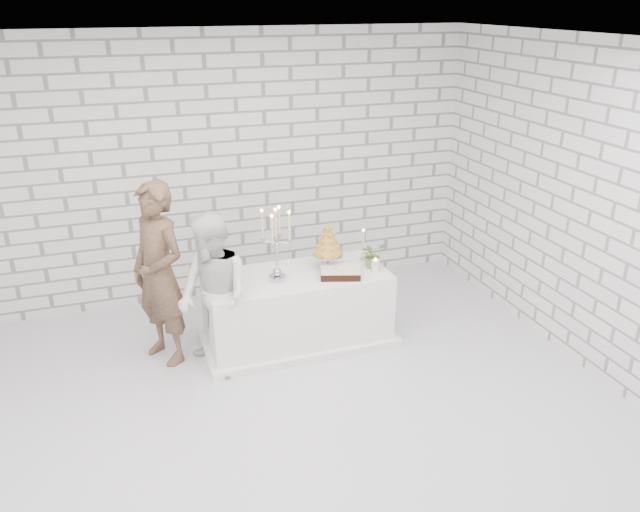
{
  "coord_description": "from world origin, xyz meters",
  "views": [
    {
      "loc": [
        -1.04,
        -4.24,
        3.28
      ],
      "look_at": [
        0.69,
        0.8,
        1.05
      ],
      "focal_mm": 34.83,
      "sensor_mm": 36.0,
      "label": 1
    }
  ],
  "objects_px": {
    "croquembouche": "(328,246)",
    "cake_table": "(297,308)",
    "bride": "(214,296)",
    "groom": "(159,274)",
    "candelabra": "(276,245)"
  },
  "relations": [
    {
      "from": "cake_table",
      "to": "candelabra",
      "type": "relative_size",
      "value": 2.45
    },
    {
      "from": "groom",
      "to": "bride",
      "type": "relative_size",
      "value": 1.15
    },
    {
      "from": "croquembouche",
      "to": "candelabra",
      "type": "bearing_deg",
      "value": -167.72
    },
    {
      "from": "cake_table",
      "to": "bride",
      "type": "bearing_deg",
      "value": -162.95
    },
    {
      "from": "groom",
      "to": "bride",
      "type": "height_order",
      "value": "groom"
    },
    {
      "from": "cake_table",
      "to": "croquembouche",
      "type": "bearing_deg",
      "value": 10.27
    },
    {
      "from": "groom",
      "to": "cake_table",
      "type": "bearing_deg",
      "value": 52.64
    },
    {
      "from": "groom",
      "to": "bride",
      "type": "distance_m",
      "value": 0.59
    },
    {
      "from": "groom",
      "to": "croquembouche",
      "type": "height_order",
      "value": "groom"
    },
    {
      "from": "bride",
      "to": "croquembouche",
      "type": "xyz_separation_m",
      "value": [
        1.21,
        0.33,
        0.21
      ]
    },
    {
      "from": "croquembouche",
      "to": "cake_table",
      "type": "bearing_deg",
      "value": -169.73
    },
    {
      "from": "groom",
      "to": "candelabra",
      "type": "bearing_deg",
      "value": 48.5
    },
    {
      "from": "cake_table",
      "to": "bride",
      "type": "distance_m",
      "value": 0.99
    },
    {
      "from": "cake_table",
      "to": "bride",
      "type": "xyz_separation_m",
      "value": [
        -0.87,
        -0.27,
        0.4
      ]
    },
    {
      "from": "bride",
      "to": "croquembouche",
      "type": "bearing_deg",
      "value": 84.24
    }
  ]
}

